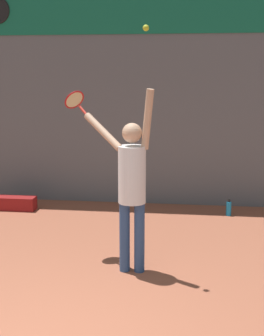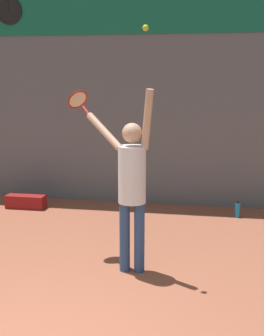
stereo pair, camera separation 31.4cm
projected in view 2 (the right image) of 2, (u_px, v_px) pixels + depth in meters
The scene contains 8 objects.
back_wall at pixel (126, 71), 8.67m from camera, with size 18.00×0.10×5.00m.
sponsor_banner at pixel (126, 8), 8.39m from camera, with size 7.54×0.02×0.90m.
scoreboard_clock at pixel (9, 11), 8.77m from camera, with size 0.51×0.05×0.51m.
tennis_player at pixel (131, 181), 5.69m from camera, with size 0.96×0.61×2.28m.
tennis_racket at pixel (78, 101), 6.19m from camera, with size 0.39×0.37×0.33m.
tennis_ball at pixel (146, 28), 5.26m from camera, with size 0.07×0.07×0.07m.
water_bottle at pixel (237, 210), 8.11m from camera, with size 0.09×0.09×0.29m.
equipment_bag at pixel (26, 202), 8.68m from camera, with size 0.72×0.27×0.24m.
Camera 2 is at (1.70, -3.14, 2.44)m, focal length 50.00 mm.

